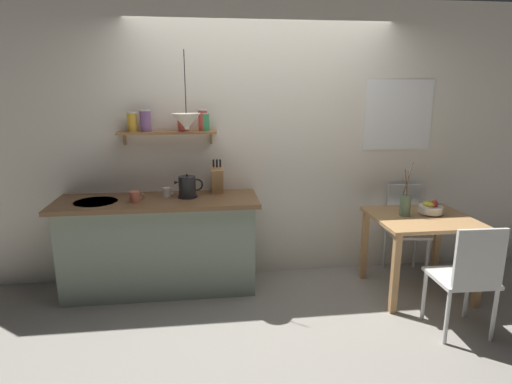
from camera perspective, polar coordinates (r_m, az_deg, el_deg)
The scene contains 14 objects.
ground_plane at distance 4.02m, azimuth 1.92°, elevation -14.08°, with size 14.00×14.00×0.00m, color gray.
back_wall at distance 4.27m, azimuth 3.42°, elevation 6.64°, with size 6.80×0.11×2.70m.
kitchen_counter at distance 4.11m, azimuth -12.78°, elevation -6.87°, with size 1.83×0.63×0.90m.
wall_shelf at distance 4.03m, azimuth -11.47°, elevation 8.73°, with size 0.90×0.20×0.33m.
dining_table at distance 4.19m, azimuth 21.24°, elevation -4.69°, with size 0.87×0.80×0.74m.
dining_chair_near at distance 3.63m, azimuth 26.58°, elevation -9.90°, with size 0.44×0.43×0.91m.
dining_chair_far at distance 4.63m, azimuth 19.39°, elevation -4.19°, with size 0.44×0.46×0.92m.
fruit_bowl at distance 4.25m, azimuth 22.46°, elevation -2.02°, with size 0.22×0.22×0.14m.
twig_vase at distance 4.10m, azimuth 19.43°, elevation -1.64°, with size 0.10×0.10×0.49m.
electric_kettle at distance 3.95m, azimuth -9.18°, elevation 0.67°, with size 0.26×0.18×0.22m.
knife_block at distance 4.08m, azimuth -5.25°, elevation 1.72°, with size 0.11×0.19×0.33m.
coffee_mug_by_sink at distance 3.89m, azimuth -15.97°, elevation -0.62°, with size 0.13×0.09×0.10m.
coffee_mug_spare at distance 4.02m, azimuth -11.88°, elevation -0.01°, with size 0.12×0.08×0.09m.
pendant_lamp at distance 3.79m, azimuth -9.33°, elevation 9.36°, with size 0.26×0.26×0.67m.
Camera 1 is at (-0.58, -3.51, 1.88)m, focal length 29.76 mm.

